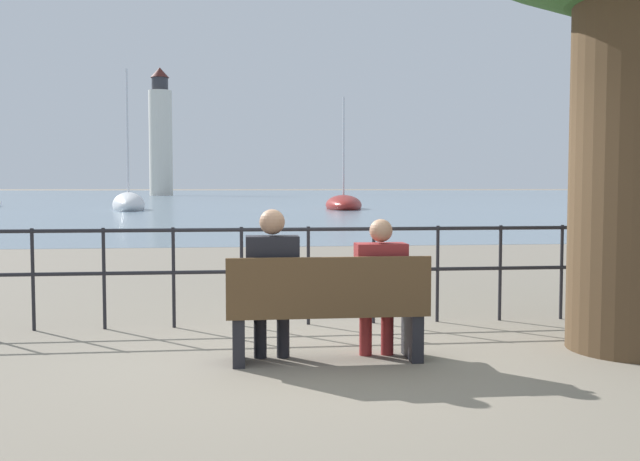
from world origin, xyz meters
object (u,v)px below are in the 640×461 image
sailboat_3 (344,205)px  harbor_lighthouse (161,136)px  seated_person_right (380,282)px  seated_person_left (272,279)px  sailboat_0 (129,204)px  park_bench (328,312)px

sailboat_3 → harbor_lighthouse: bearing=110.6°
harbor_lighthouse → seated_person_right: bearing=-83.1°
seated_person_right → seated_person_left: bearing=-179.8°
sailboat_0 → park_bench: bearing=-88.0°
seated_person_left → sailboat_3: 41.93m
seated_person_left → sailboat_0: size_ratio=0.14×
seated_person_left → harbor_lighthouse: (-13.66, 120.57, 9.57)m
park_bench → seated_person_right: bearing=9.5°
sailboat_0 → harbor_lighthouse: 80.44m
harbor_lighthouse → sailboat_3: bearing=-75.6°
park_bench → sailboat_0: 41.80m
seated_person_right → harbor_lighthouse: harbor_lighthouse is taller
seated_person_left → seated_person_right: (0.92, 0.00, -0.04)m
seated_person_right → sailboat_0: 41.81m
park_bench → seated_person_right: size_ratio=1.40×
seated_person_right → sailboat_3: bearing=82.0°
seated_person_left → sailboat_3: size_ratio=0.16×
park_bench → seated_person_right: seated_person_right is taller
seated_person_right → sailboat_3: 41.79m
park_bench → sailboat_0: bearing=100.7°
seated_person_left → harbor_lighthouse: bearing=96.5°
seated_person_right → sailboat_0: bearing=101.4°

